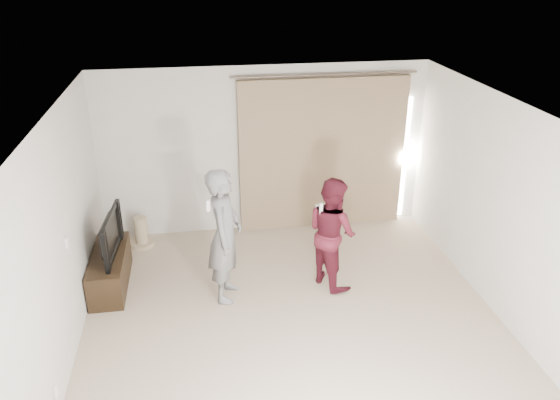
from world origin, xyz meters
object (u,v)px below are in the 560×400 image
(person_man, at_px, (225,236))
(tv, at_px, (105,235))
(tv_console, at_px, (110,270))
(person_woman, at_px, (332,232))

(person_man, bearing_deg, tv, 162.49)
(tv_console, relative_size, tv, 1.25)
(tv, distance_m, person_woman, 2.93)
(tv, height_order, person_man, person_man)
(tv, distance_m, person_man, 1.59)
(tv, relative_size, person_man, 0.56)
(tv_console, relative_size, person_man, 0.70)
(tv, xyz_separation_m, person_woman, (2.91, -0.37, -0.01))
(tv, xyz_separation_m, person_man, (1.52, -0.48, 0.12))
(tv, height_order, person_woman, person_woman)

